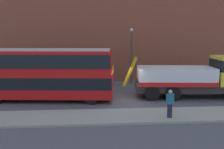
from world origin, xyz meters
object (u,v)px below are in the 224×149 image
recovery_tow_truck (197,76)px  double_decker_bus (42,72)px  pedestrian_bystander (170,104)px  street_lamp (131,51)px

recovery_tow_truck → double_decker_bus: bearing=-174.8°
pedestrian_bystander → street_lamp: street_lamp is taller
recovery_tow_truck → pedestrian_bystander: 6.49m
pedestrian_bystander → double_decker_bus: bearing=36.8°
recovery_tow_truck → street_lamp: 8.00m
double_decker_bus → street_lamp: bearing=44.1°
pedestrian_bystander → street_lamp: bearing=-19.0°
street_lamp → recovery_tow_truck: bearing=-55.3°
pedestrian_bystander → recovery_tow_truck: bearing=-58.7°
double_decker_bus → street_lamp: 10.29m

